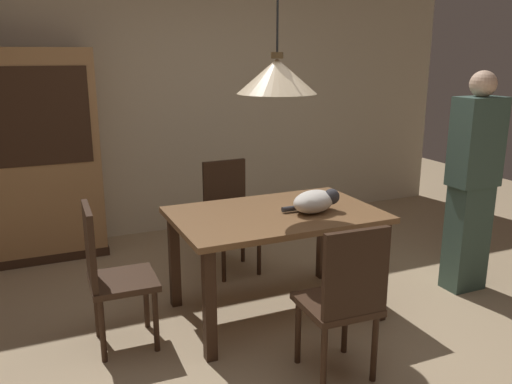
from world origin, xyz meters
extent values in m
plane|color=tan|center=(0.00, 0.00, 0.00)|extent=(10.00, 10.00, 0.00)
cube|color=beige|center=(0.00, 2.65, 1.45)|extent=(6.40, 0.10, 2.90)
cube|color=brown|center=(0.10, 0.50, 0.73)|extent=(1.40, 0.90, 0.04)
cube|color=#382316|center=(-0.52, 0.11, 0.35)|extent=(0.07, 0.07, 0.71)
cube|color=#382316|center=(0.72, 0.11, 0.35)|extent=(0.07, 0.07, 0.71)
cube|color=#382316|center=(-0.52, 0.89, 0.35)|extent=(0.07, 0.07, 0.71)
cube|color=#382316|center=(0.72, 0.89, 0.35)|extent=(0.07, 0.07, 0.71)
cube|color=#382316|center=(0.10, 1.30, 0.43)|extent=(0.42, 0.42, 0.04)
cube|color=#322014|center=(0.09, 1.48, 0.69)|extent=(0.38, 0.05, 0.48)
cylinder|color=#382316|center=(-0.06, 1.13, 0.21)|extent=(0.04, 0.04, 0.41)
cylinder|color=#382316|center=(0.26, 1.15, 0.21)|extent=(0.04, 0.04, 0.41)
cylinder|color=#382316|center=(-0.07, 1.45, 0.21)|extent=(0.04, 0.04, 0.41)
cylinder|color=#382316|center=(0.25, 1.47, 0.21)|extent=(0.04, 0.04, 0.41)
cube|color=#382316|center=(0.10, -0.30, 0.43)|extent=(0.42, 0.42, 0.04)
cube|color=#322014|center=(0.09, -0.48, 0.69)|extent=(0.38, 0.05, 0.48)
cylinder|color=#382316|center=(0.26, -0.15, 0.21)|extent=(0.04, 0.04, 0.41)
cylinder|color=#382316|center=(-0.06, -0.13, 0.21)|extent=(0.04, 0.04, 0.41)
cylinder|color=#382316|center=(0.25, -0.47, 0.21)|extent=(0.04, 0.04, 0.41)
cylinder|color=#382316|center=(-0.07, -0.45, 0.21)|extent=(0.04, 0.04, 0.41)
cube|color=#382316|center=(-0.95, 0.50, 0.43)|extent=(0.41, 0.41, 0.04)
cube|color=#322014|center=(-1.13, 0.50, 0.69)|extent=(0.05, 0.38, 0.48)
cylinder|color=#382316|center=(-0.80, 0.33, 0.21)|extent=(0.04, 0.04, 0.41)
cylinder|color=#382316|center=(-0.79, 0.65, 0.21)|extent=(0.04, 0.04, 0.41)
cylinder|color=#382316|center=(-1.12, 0.34, 0.21)|extent=(0.04, 0.04, 0.41)
cylinder|color=#382316|center=(-1.11, 0.66, 0.21)|extent=(0.04, 0.04, 0.41)
ellipsoid|color=silver|center=(0.34, 0.40, 0.82)|extent=(0.40, 0.33, 0.15)
sphere|color=#333338|center=(0.46, 0.38, 0.85)|extent=(0.11, 0.11, 0.11)
cylinder|color=#333338|center=(0.22, 0.46, 0.78)|extent=(0.18, 0.04, 0.04)
cone|color=beige|center=(0.10, 0.50, 1.66)|extent=(0.52, 0.52, 0.22)
cylinder|color=#513D23|center=(0.10, 0.50, 1.79)|extent=(0.08, 0.08, 0.04)
cube|color=#A87A4C|center=(-1.38, 2.32, 0.93)|extent=(1.10, 0.44, 1.85)
cube|color=#382316|center=(-1.38, 2.10, 1.29)|extent=(0.97, 0.01, 0.81)
cube|color=#382316|center=(-1.38, 2.32, 0.04)|extent=(1.12, 0.45, 0.08)
cube|color=#3D564C|center=(1.64, 0.27, 0.42)|extent=(0.30, 0.20, 0.84)
cube|color=#3D564C|center=(1.64, 0.27, 1.17)|extent=(0.36, 0.22, 0.66)
sphere|color=#DBB293|center=(1.64, 0.27, 1.59)|extent=(0.19, 0.19, 0.19)
camera|label=1|loc=(-1.42, -2.60, 1.81)|focal=36.99mm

